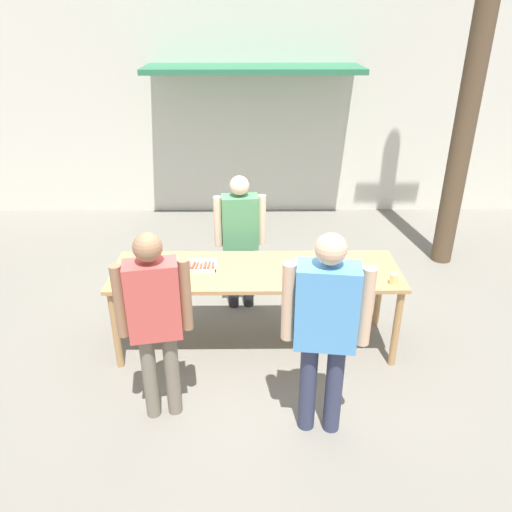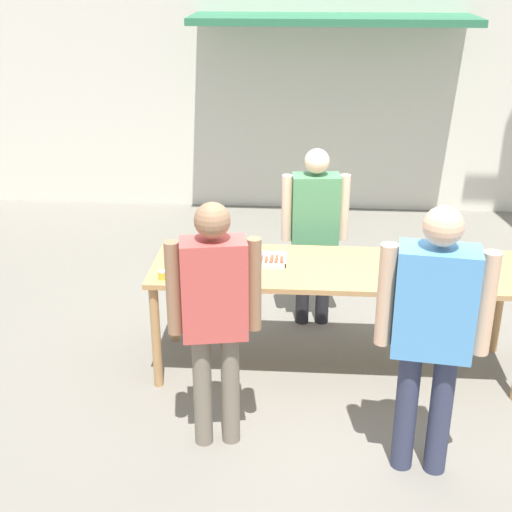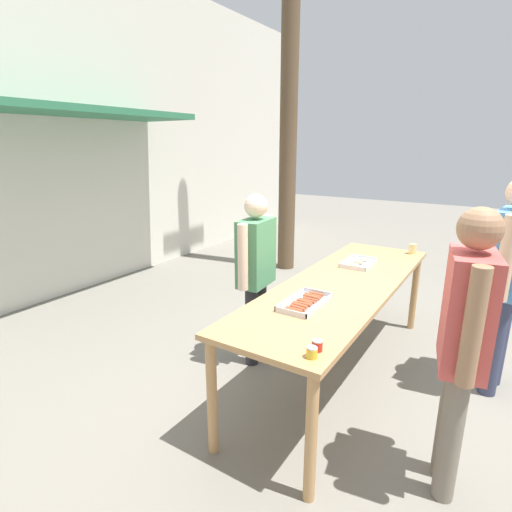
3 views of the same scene
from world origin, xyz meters
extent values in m
plane|color=slate|center=(0.00, 0.00, 0.00)|extent=(24.00, 24.00, 0.00)
cube|color=beige|center=(0.00, 4.00, 2.25)|extent=(12.00, 0.12, 4.50)
cube|color=#2D704C|center=(0.00, 3.45, 2.40)|extent=(3.20, 1.00, 0.08)
cube|color=tan|center=(0.00, 0.00, 0.86)|extent=(2.82, 0.84, 0.04)
cylinder|color=tan|center=(-1.35, -0.35, 0.42)|extent=(0.07, 0.07, 0.84)
cylinder|color=tan|center=(-1.35, 0.35, 0.42)|extent=(0.07, 0.07, 0.84)
cylinder|color=tan|center=(1.35, 0.35, 0.42)|extent=(0.07, 0.07, 0.84)
cube|color=silver|center=(-0.62, 0.05, 0.89)|extent=(0.47, 0.25, 0.01)
cube|color=silver|center=(-0.62, -0.07, 0.91)|extent=(0.47, 0.01, 0.03)
cube|color=silver|center=(-0.62, 0.17, 0.91)|extent=(0.47, 0.01, 0.03)
cube|color=silver|center=(-0.85, 0.05, 0.91)|extent=(0.01, 0.25, 0.03)
cube|color=silver|center=(-0.39, 0.05, 0.91)|extent=(0.01, 0.25, 0.03)
cylinder|color=#A34C2D|center=(-0.82, 0.05, 0.91)|extent=(0.04, 0.12, 0.03)
cylinder|color=#A34C2D|center=(-0.78, 0.06, 0.91)|extent=(0.03, 0.12, 0.03)
cylinder|color=#A34C2D|center=(-0.74, 0.05, 0.91)|extent=(0.04, 0.13, 0.03)
cylinder|color=#A34C2D|center=(-0.70, 0.05, 0.91)|extent=(0.04, 0.13, 0.03)
cylinder|color=#A34C2D|center=(-0.66, 0.05, 0.91)|extent=(0.04, 0.14, 0.03)
cylinder|color=#A34C2D|center=(-0.62, 0.06, 0.91)|extent=(0.04, 0.13, 0.03)
cylinder|color=#A34C2D|center=(-0.58, 0.05, 0.90)|extent=(0.03, 0.13, 0.02)
cylinder|color=#A34C2D|center=(-0.54, 0.04, 0.90)|extent=(0.03, 0.12, 0.02)
cylinder|color=#A34C2D|center=(-0.50, 0.05, 0.91)|extent=(0.03, 0.13, 0.03)
cylinder|color=#A34C2D|center=(-0.47, 0.06, 0.90)|extent=(0.03, 0.14, 0.02)
cylinder|color=#A34C2D|center=(-0.42, 0.05, 0.90)|extent=(0.03, 0.12, 0.02)
cube|color=silver|center=(0.57, 0.05, 0.89)|extent=(0.40, 0.26, 0.01)
cube|color=silver|center=(0.57, -0.08, 0.91)|extent=(0.40, 0.01, 0.03)
cube|color=silver|center=(0.57, 0.18, 0.91)|extent=(0.40, 0.01, 0.03)
cube|color=silver|center=(0.38, 0.05, 0.91)|extent=(0.01, 0.26, 0.03)
cube|color=silver|center=(0.77, 0.05, 0.91)|extent=(0.01, 0.26, 0.03)
ellipsoid|color=beige|center=(0.45, 0.05, 0.91)|extent=(0.07, 0.11, 0.04)
ellipsoid|color=beige|center=(0.57, 0.06, 0.91)|extent=(0.07, 0.12, 0.04)
ellipsoid|color=beige|center=(0.69, 0.04, 0.91)|extent=(0.06, 0.10, 0.03)
cylinder|color=gold|center=(-1.28, -0.31, 0.91)|extent=(0.06, 0.06, 0.06)
cylinder|color=#B2B2B7|center=(-1.28, -0.31, 0.94)|extent=(0.06, 0.06, 0.01)
cylinder|color=#B22319|center=(-1.19, -0.30, 0.91)|extent=(0.06, 0.06, 0.06)
cylinder|color=#B2B2B7|center=(-1.19, -0.30, 0.94)|extent=(0.06, 0.06, 0.01)
cylinder|color=#232328|center=(-0.26, 0.76, 0.38)|extent=(0.12, 0.12, 0.77)
cylinder|color=#232328|center=(-0.08, 0.77, 0.38)|extent=(0.12, 0.12, 0.77)
cube|color=#478456|center=(-0.17, 0.77, 1.07)|extent=(0.41, 0.25, 0.61)
sphere|color=beige|center=(-0.17, 0.77, 1.50)|extent=(0.21, 0.21, 0.21)
cylinder|color=beige|center=(-0.41, 0.74, 1.09)|extent=(0.09, 0.09, 0.58)
cylinder|color=beige|center=(0.07, 0.79, 1.09)|extent=(0.09, 0.09, 0.58)
cylinder|color=#756B5B|center=(-0.72, -0.98, 0.41)|extent=(0.12, 0.12, 0.82)
cylinder|color=#756B5B|center=(-0.90, -1.01, 0.41)|extent=(0.12, 0.12, 0.82)
cube|color=#C64C47|center=(-0.81, -1.00, 1.15)|extent=(0.45, 0.30, 0.65)
sphere|color=#936B4C|center=(-0.81, -1.00, 1.60)|extent=(0.22, 0.22, 0.22)
cylinder|color=#936B4C|center=(-0.56, -0.95, 1.17)|extent=(0.09, 0.09, 0.62)
cylinder|color=#936B4C|center=(-1.06, -1.04, 1.17)|extent=(0.09, 0.09, 0.62)
cylinder|color=#333851|center=(0.62, -1.19, 0.43)|extent=(0.14, 0.14, 0.86)
cylinder|color=#333851|center=(0.41, -1.17, 0.43)|extent=(0.14, 0.14, 0.86)
cube|color=#5193D1|center=(0.51, -1.18, 1.20)|extent=(0.50, 0.32, 0.68)
sphere|color=#DBAD89|center=(0.51, -1.18, 1.67)|extent=(0.23, 0.23, 0.23)
cylinder|color=#DBAD89|center=(0.80, -1.22, 1.21)|extent=(0.10, 0.10, 0.64)
cylinder|color=#DBAD89|center=(0.23, -1.14, 1.21)|extent=(0.10, 0.10, 0.64)
camera|label=1|loc=(-0.05, -4.33, 3.18)|focal=35.00mm
camera|label=2|loc=(-0.27, -4.97, 3.07)|focal=50.00mm
camera|label=3|loc=(-3.10, -1.11, 2.02)|focal=28.00mm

